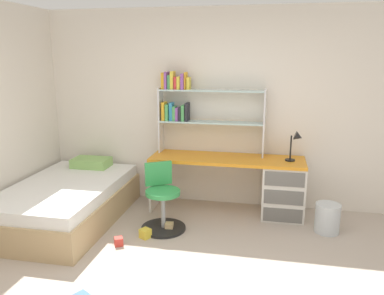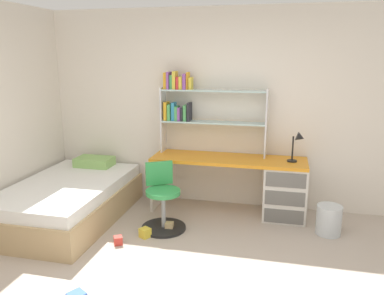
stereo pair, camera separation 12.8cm
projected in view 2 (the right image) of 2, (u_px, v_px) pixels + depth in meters
The scene contains 10 objects.
room_shell at pixel (101, 120), 4.25m from camera, with size 5.80×5.69×2.59m.
desk at pixel (269, 185), 4.84m from camera, with size 1.94×0.57×0.72m.
bookshelf_hutch at pixel (195, 105), 5.00m from camera, with size 1.38×0.22×1.07m.
desk_lamp at pixel (298, 142), 4.61m from camera, with size 0.20×0.16×0.38m.
swivel_chair at pixel (163, 204), 4.49m from camera, with size 0.52×0.52×0.77m.
bed_platform at pixel (69, 200), 4.77m from camera, with size 1.21×1.96×0.60m.
waste_bin at pixel (329, 220), 4.37m from camera, with size 0.28×0.28×0.34m, color silver.
toy_block_yellow_1 at pixel (145, 233), 4.32m from camera, with size 0.10×0.10×0.10m, color gold.
toy_block_red_2 at pixel (118, 240), 4.16m from camera, with size 0.09×0.09×0.09m, color red.
toy_block_natural_3 at pixel (169, 226), 4.50m from camera, with size 0.09×0.09×0.09m, color tan.
Camera 2 is at (0.75, -2.66, 1.99)m, focal length 36.07 mm.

